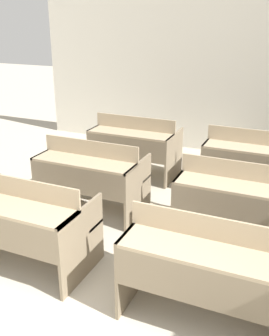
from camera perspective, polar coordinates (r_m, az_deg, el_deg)
The scene contains 7 objects.
wall_back at distance 7.06m, azimuth 13.99°, elevation 13.98°, with size 7.27×0.06×3.03m.
bench_front_left at distance 3.98m, azimuth -15.84°, elevation -7.34°, with size 1.28×0.77×0.93m.
bench_front_right at distance 3.26m, azimuth 10.23°, elevation -13.77°, with size 1.28×0.77×0.93m.
bench_second_left at distance 4.92m, azimuth -6.38°, elevation -0.91°, with size 1.28×0.77×0.93m.
bench_second_right at distance 4.37m, azimuth 14.72°, elevation -4.50°, with size 1.28×0.77×0.93m.
bench_third_left at distance 6.02m, azimuth -0.03°, elevation 3.44°, with size 1.28×0.77×0.93m.
bench_third_right at distance 5.58m, azimuth 16.74°, elevation 0.99°, with size 1.28×0.77×0.93m.
Camera 1 is at (1.23, -1.27, 2.36)m, focal length 42.00 mm.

